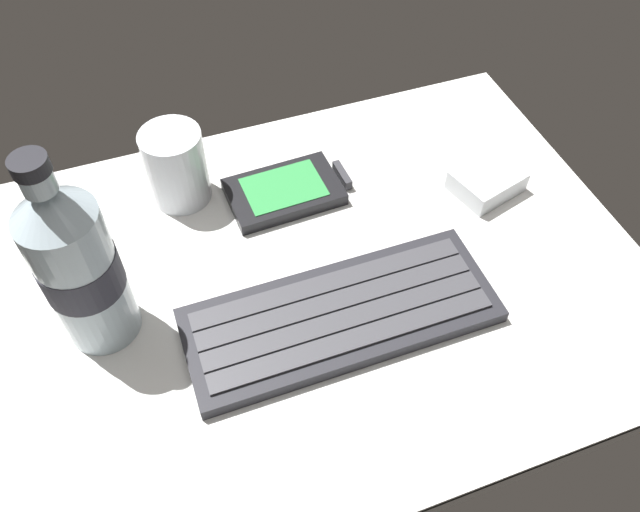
# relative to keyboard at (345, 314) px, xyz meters

# --- Properties ---
(ground_plane) EXTENTS (0.64, 0.48, 0.03)m
(ground_plane) POSITION_rel_keyboard_xyz_m (-0.00, 0.05, -0.02)
(ground_plane) COLOR silver
(keyboard) EXTENTS (0.29, 0.11, 0.02)m
(keyboard) POSITION_rel_keyboard_xyz_m (0.00, 0.00, 0.00)
(keyboard) COLOR #232328
(keyboard) RESTS_ON ground_plane
(handheld_device) EXTENTS (0.13, 0.08, 0.02)m
(handheld_device) POSITION_rel_keyboard_xyz_m (0.00, 0.17, -0.00)
(handheld_device) COLOR black
(handheld_device) RESTS_ON ground_plane
(juice_cup) EXTENTS (0.06, 0.06, 0.09)m
(juice_cup) POSITION_rel_keyboard_xyz_m (-0.11, 0.21, 0.03)
(juice_cup) COLOR silver
(juice_cup) RESTS_ON ground_plane
(water_bottle) EXTENTS (0.07, 0.07, 0.21)m
(water_bottle) POSITION_rel_keyboard_xyz_m (-0.21, 0.07, 0.08)
(water_bottle) COLOR silver
(water_bottle) RESTS_ON ground_plane
(charger_block) EXTENTS (0.08, 0.07, 0.02)m
(charger_block) POSITION_rel_keyboard_xyz_m (0.21, 0.11, 0.00)
(charger_block) COLOR silver
(charger_block) RESTS_ON ground_plane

